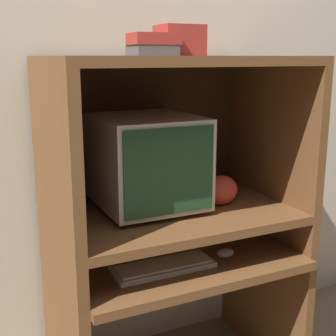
{
  "coord_description": "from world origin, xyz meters",
  "views": [
    {
      "loc": [
        -0.83,
        -1.34,
        1.44
      ],
      "look_at": [
        -0.03,
        0.33,
        1.0
      ],
      "focal_mm": 50.0,
      "sensor_mm": 36.0,
      "label": 1
    }
  ],
  "objects_px": {
    "keyboard": "(163,267)",
    "mouse": "(226,253)",
    "snack_bag": "(220,190)",
    "book_stack": "(153,45)",
    "crt_monitor": "(147,161)",
    "storage_box": "(179,40)"
  },
  "relations": [
    {
      "from": "crt_monitor",
      "to": "keyboard",
      "type": "xyz_separation_m",
      "value": [
        -0.03,
        -0.23,
        -0.37
      ]
    },
    {
      "from": "keyboard",
      "to": "book_stack",
      "type": "relative_size",
      "value": 2.22
    },
    {
      "from": "snack_bag",
      "to": "book_stack",
      "type": "xyz_separation_m",
      "value": [
        -0.31,
        0.0,
        0.6
      ]
    },
    {
      "from": "book_stack",
      "to": "crt_monitor",
      "type": "bearing_deg",
      "value": 84.32
    },
    {
      "from": "storage_box",
      "to": "keyboard",
      "type": "bearing_deg",
      "value": -131.77
    },
    {
      "from": "book_stack",
      "to": "storage_box",
      "type": "distance_m",
      "value": 0.14
    },
    {
      "from": "book_stack",
      "to": "storage_box",
      "type": "height_order",
      "value": "storage_box"
    },
    {
      "from": "mouse",
      "to": "snack_bag",
      "type": "height_order",
      "value": "snack_bag"
    },
    {
      "from": "keyboard",
      "to": "mouse",
      "type": "relative_size",
      "value": 5.33
    },
    {
      "from": "crt_monitor",
      "to": "snack_bag",
      "type": "xyz_separation_m",
      "value": [
        0.3,
        -0.1,
        -0.14
      ]
    },
    {
      "from": "mouse",
      "to": "snack_bag",
      "type": "distance_m",
      "value": 0.27
    },
    {
      "from": "book_stack",
      "to": "storage_box",
      "type": "bearing_deg",
      "value": 18.24
    },
    {
      "from": "snack_bag",
      "to": "storage_box",
      "type": "xyz_separation_m",
      "value": [
        -0.18,
        0.05,
        0.62
      ]
    },
    {
      "from": "keyboard",
      "to": "mouse",
      "type": "height_order",
      "value": "mouse"
    },
    {
      "from": "book_stack",
      "to": "mouse",
      "type": "bearing_deg",
      "value": -27.44
    },
    {
      "from": "crt_monitor",
      "to": "snack_bag",
      "type": "relative_size",
      "value": 2.91
    },
    {
      "from": "mouse",
      "to": "storage_box",
      "type": "distance_m",
      "value": 0.88
    },
    {
      "from": "keyboard",
      "to": "snack_bag",
      "type": "height_order",
      "value": "snack_bag"
    },
    {
      "from": "snack_bag",
      "to": "book_stack",
      "type": "height_order",
      "value": "book_stack"
    },
    {
      "from": "crt_monitor",
      "to": "storage_box",
      "type": "height_order",
      "value": "storage_box"
    },
    {
      "from": "keyboard",
      "to": "mouse",
      "type": "xyz_separation_m",
      "value": [
        0.28,
        -0.01,
        0.0
      ]
    },
    {
      "from": "mouse",
      "to": "snack_bag",
      "type": "xyz_separation_m",
      "value": [
        0.05,
        0.13,
        0.23
      ]
    }
  ]
}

